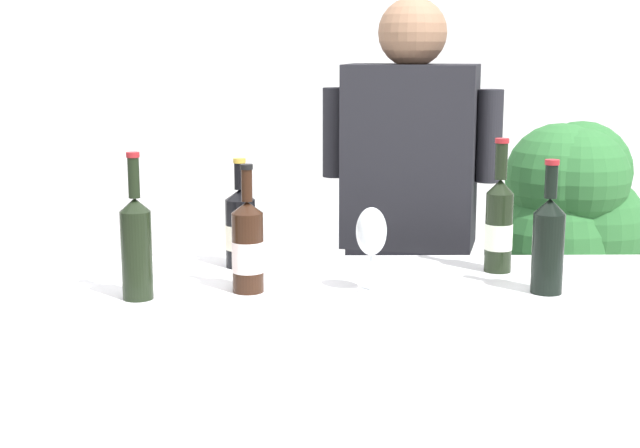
{
  "coord_description": "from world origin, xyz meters",
  "views": [
    {
      "loc": [
        0.08,
        -2.23,
        1.55
      ],
      "look_at": [
        0.1,
        0.0,
        1.11
      ],
      "focal_mm": 51.6,
      "sensor_mm": 36.0,
      "label": 1
    }
  ],
  "objects_px": {
    "potted_shrub": "(566,234)",
    "wine_bottle_3": "(248,247)",
    "wine_glass": "(371,234)",
    "wine_bottle_5": "(548,242)",
    "wine_bottle_1": "(241,228)",
    "person_server": "(408,269)",
    "wine_bottle_0": "(136,244)",
    "wine_bottle_4": "(499,224)"
  },
  "relations": [
    {
      "from": "potted_shrub",
      "to": "wine_bottle_3",
      "type": "bearing_deg",
      "value": -133.95
    },
    {
      "from": "wine_bottle_5",
      "to": "wine_bottle_1",
      "type": "bearing_deg",
      "value": 160.2
    },
    {
      "from": "wine_bottle_1",
      "to": "potted_shrub",
      "type": "xyz_separation_m",
      "value": [
        1.12,
        0.88,
        -0.2
      ]
    },
    {
      "from": "wine_glass",
      "to": "potted_shrub",
      "type": "xyz_separation_m",
      "value": [
        0.79,
        1.13,
        -0.24
      ]
    },
    {
      "from": "wine_bottle_5",
      "to": "person_server",
      "type": "height_order",
      "value": "person_server"
    },
    {
      "from": "wine_bottle_5",
      "to": "person_server",
      "type": "relative_size",
      "value": 0.19
    },
    {
      "from": "wine_bottle_5",
      "to": "wine_glass",
      "type": "xyz_separation_m",
      "value": [
        -0.42,
        0.02,
        0.02
      ]
    },
    {
      "from": "wine_bottle_0",
      "to": "potted_shrub",
      "type": "height_order",
      "value": "wine_bottle_0"
    },
    {
      "from": "wine_bottle_0",
      "to": "wine_glass",
      "type": "bearing_deg",
      "value": 5.89
    },
    {
      "from": "wine_glass",
      "to": "person_server",
      "type": "relative_size",
      "value": 0.12
    },
    {
      "from": "wine_glass",
      "to": "person_server",
      "type": "bearing_deg",
      "value": 76.94
    },
    {
      "from": "wine_bottle_0",
      "to": "wine_bottle_4",
      "type": "relative_size",
      "value": 0.99
    },
    {
      "from": "wine_bottle_5",
      "to": "wine_glass",
      "type": "relative_size",
      "value": 1.56
    },
    {
      "from": "wine_glass",
      "to": "wine_bottle_4",
      "type": "bearing_deg",
      "value": 29.72
    },
    {
      "from": "person_server",
      "to": "wine_bottle_1",
      "type": "bearing_deg",
      "value": -136.22
    },
    {
      "from": "wine_bottle_3",
      "to": "wine_glass",
      "type": "xyz_separation_m",
      "value": [
        0.3,
        -0.0,
        0.03
      ]
    },
    {
      "from": "wine_bottle_1",
      "to": "wine_bottle_5",
      "type": "relative_size",
      "value": 0.91
    },
    {
      "from": "wine_bottle_0",
      "to": "person_server",
      "type": "height_order",
      "value": "person_server"
    },
    {
      "from": "wine_bottle_1",
      "to": "wine_bottle_3",
      "type": "xyz_separation_m",
      "value": [
        0.04,
        -0.25,
        0.0
      ]
    },
    {
      "from": "wine_bottle_1",
      "to": "wine_bottle_3",
      "type": "height_order",
      "value": "wine_bottle_3"
    },
    {
      "from": "wine_glass",
      "to": "person_server",
      "type": "height_order",
      "value": "person_server"
    },
    {
      "from": "wine_bottle_3",
      "to": "person_server",
      "type": "bearing_deg",
      "value": 57.52
    },
    {
      "from": "wine_bottle_0",
      "to": "wine_bottle_5",
      "type": "bearing_deg",
      "value": 2.47
    },
    {
      "from": "wine_glass",
      "to": "wine_bottle_1",
      "type": "bearing_deg",
      "value": 142.35
    },
    {
      "from": "wine_bottle_0",
      "to": "wine_glass",
      "type": "height_order",
      "value": "wine_bottle_0"
    },
    {
      "from": "wine_bottle_1",
      "to": "wine_bottle_5",
      "type": "distance_m",
      "value": 0.8
    },
    {
      "from": "wine_bottle_0",
      "to": "wine_bottle_4",
      "type": "height_order",
      "value": "wine_bottle_4"
    },
    {
      "from": "wine_bottle_5",
      "to": "potted_shrub",
      "type": "bearing_deg",
      "value": 72.12
    },
    {
      "from": "wine_bottle_3",
      "to": "person_server",
      "type": "height_order",
      "value": "person_server"
    },
    {
      "from": "wine_bottle_4",
      "to": "person_server",
      "type": "distance_m",
      "value": 0.62
    },
    {
      "from": "wine_bottle_1",
      "to": "wine_bottle_4",
      "type": "height_order",
      "value": "wine_bottle_4"
    },
    {
      "from": "wine_bottle_1",
      "to": "potted_shrub",
      "type": "bearing_deg",
      "value": 37.95
    },
    {
      "from": "wine_bottle_3",
      "to": "wine_glass",
      "type": "distance_m",
      "value": 0.3
    },
    {
      "from": "wine_bottle_1",
      "to": "person_server",
      "type": "bearing_deg",
      "value": 43.78
    },
    {
      "from": "wine_bottle_3",
      "to": "wine_glass",
      "type": "height_order",
      "value": "wine_bottle_3"
    },
    {
      "from": "wine_bottle_0",
      "to": "wine_bottle_1",
      "type": "xyz_separation_m",
      "value": [
        0.22,
        0.31,
        -0.02
      ]
    },
    {
      "from": "wine_bottle_1",
      "to": "potted_shrub",
      "type": "height_order",
      "value": "potted_shrub"
    },
    {
      "from": "wine_bottle_4",
      "to": "wine_bottle_5",
      "type": "distance_m",
      "value": 0.23
    },
    {
      "from": "potted_shrub",
      "to": "wine_bottle_5",
      "type": "bearing_deg",
      "value": -107.88
    },
    {
      "from": "wine_bottle_0",
      "to": "potted_shrub",
      "type": "distance_m",
      "value": 1.81
    },
    {
      "from": "wine_bottle_5",
      "to": "potted_shrub",
      "type": "relative_size",
      "value": 0.25
    },
    {
      "from": "wine_bottle_3",
      "to": "wine_bottle_5",
      "type": "height_order",
      "value": "wine_bottle_5"
    }
  ]
}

